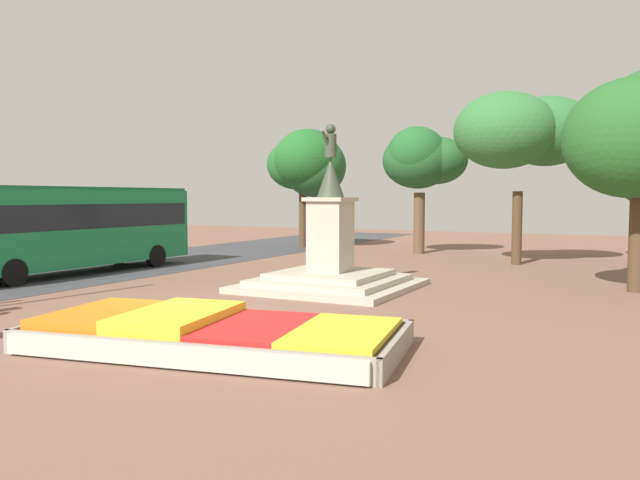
% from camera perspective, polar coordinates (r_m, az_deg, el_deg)
% --- Properties ---
extents(ground_plane, '(78.61, 78.61, 0.00)m').
position_cam_1_polar(ground_plane, '(15.11, -11.76, -6.99)').
color(ground_plane, brown).
extents(flower_planter, '(7.43, 4.37, 0.67)m').
position_cam_1_polar(flower_planter, '(12.06, -10.08, -8.42)').
color(flower_planter, '#38281C').
rests_on(flower_planter, ground_plane).
extents(statue_monument, '(4.91, 4.91, 5.09)m').
position_cam_1_polar(statue_monument, '(19.39, 0.96, -2.05)').
color(statue_monument, '#B3A995').
rests_on(statue_monument, ground_plane).
extents(city_bus, '(2.53, 10.75, 3.22)m').
position_cam_1_polar(city_bus, '(24.57, -22.20, 1.34)').
color(city_bus, '#197A47').
rests_on(city_bus, ground_plane).
extents(park_tree_far_left, '(5.49, 5.02, 7.16)m').
position_cam_1_polar(park_tree_far_left, '(27.57, 18.11, 9.42)').
color(park_tree_far_left, '#4C3823').
rests_on(park_tree_far_left, ground_plane).
extents(park_tree_behind_statue, '(4.15, 3.91, 6.35)m').
position_cam_1_polar(park_tree_behind_statue, '(31.89, 9.38, 7.31)').
color(park_tree_behind_statue, brown).
rests_on(park_tree_behind_statue, ground_plane).
extents(park_tree_far_right, '(4.93, 4.32, 6.61)m').
position_cam_1_polar(park_tree_far_right, '(35.13, -1.18, 7.02)').
color(park_tree_far_right, '#4C3823').
rests_on(park_tree_far_right, ground_plane).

